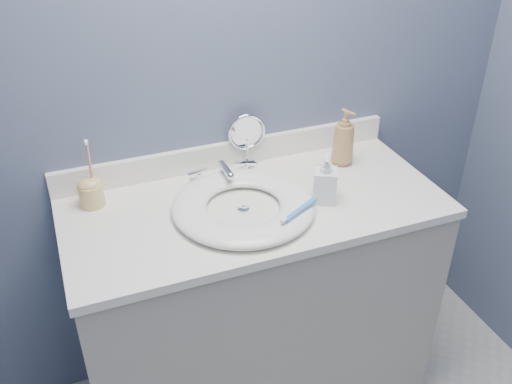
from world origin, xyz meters
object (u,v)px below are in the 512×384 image
soap_bottle_amber (344,137)px  toothbrush_holder (91,191)px  soap_bottle_clear (325,178)px  makeup_mirror (247,138)px

soap_bottle_amber → toothbrush_holder: (-0.87, 0.05, -0.05)m
soap_bottle_amber → soap_bottle_clear: size_ratio=1.27×
soap_bottle_clear → toothbrush_holder: bearing=-171.1°
makeup_mirror → soap_bottle_clear: bearing=-59.0°
soap_bottle_clear → makeup_mirror: bearing=144.3°
soap_bottle_amber → toothbrush_holder: 0.87m
soap_bottle_clear → toothbrush_holder: 0.74m
soap_bottle_amber → soap_bottle_clear: soap_bottle_amber is taller
makeup_mirror → soap_bottle_clear: makeup_mirror is taller
soap_bottle_amber → toothbrush_holder: size_ratio=0.90×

